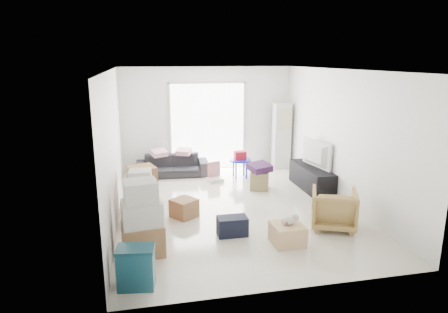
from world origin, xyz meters
TOP-DOWN VIEW (x-y plane):
  - room_shell at (0.00, 0.00)m, footprint 4.98×6.48m
  - sliding_door at (0.00, 2.98)m, footprint 2.10×0.04m
  - ac_tower at (1.95, 2.65)m, footprint 0.45×0.30m
  - tv_console at (2.00, 0.75)m, footprint 0.47×1.57m
  - television at (2.00, 0.75)m, footprint 0.77×1.13m
  - sofa at (-1.01, 2.50)m, footprint 1.83×0.63m
  - pillow_left at (-1.32, 2.47)m, footprint 0.45×0.41m
  - pillow_right at (-0.71, 2.49)m, footprint 0.45×0.42m
  - armchair at (1.49, -1.32)m, footprint 0.96×0.93m
  - storage_bins at (-1.90, -2.52)m, footprint 0.53×0.40m
  - box_stack_a at (-1.80, -1.60)m, footprint 0.67×0.57m
  - box_stack_b at (-1.80, -0.48)m, footprint 0.54×0.50m
  - box_stack_c at (-1.77, 0.36)m, footprint 0.61×0.61m
  - loose_box at (-1.03, -0.28)m, footprint 0.58×0.58m
  - duffel_bag at (-0.32, -1.25)m, footprint 0.50×0.30m
  - ottoman at (0.84, 1.00)m, footprint 0.52×0.52m
  - blanket at (0.84, 1.00)m, footprint 0.54×0.54m
  - kids_table at (0.63, 1.98)m, footprint 0.55×0.55m
  - toy_walker at (-0.04, 1.81)m, footprint 0.42×0.39m
  - wood_crate at (0.47, -1.75)m, footprint 0.50×0.50m
  - plush_bunny at (0.51, -1.74)m, footprint 0.31×0.17m

SIDE VIEW (x-z plane):
  - toy_walker at x=-0.04m, z-range -0.10..0.36m
  - duffel_bag at x=-0.32m, z-range 0.00..0.32m
  - wood_crate at x=0.47m, z-range 0.00..0.33m
  - loose_box at x=-1.03m, z-range 0.00..0.34m
  - ottoman at x=0.84m, z-range 0.00..0.41m
  - tv_console at x=2.00m, z-range 0.00..0.52m
  - storage_bins at x=-1.90m, z-range 0.00..0.56m
  - sofa at x=-1.01m, z-range 0.00..0.70m
  - armchair at x=1.49m, z-range 0.00..0.76m
  - plush_bunny at x=0.51m, z-range 0.32..0.48m
  - box_stack_c at x=-1.77m, z-range -0.01..0.84m
  - box_stack_b at x=-1.80m, z-range -0.07..0.94m
  - blanket at x=0.84m, z-range 0.41..0.55m
  - kids_table at x=0.63m, z-range 0.15..0.81m
  - box_stack_a at x=-1.80m, z-range -0.06..1.10m
  - television at x=2.00m, z-range 0.52..0.66m
  - pillow_left at x=-1.32m, z-range 0.70..0.82m
  - pillow_right at x=-0.71m, z-range 0.70..0.83m
  - ac_tower at x=1.95m, z-range 0.00..1.75m
  - sliding_door at x=0.00m, z-range 0.08..2.41m
  - room_shell at x=0.00m, z-range -0.24..2.94m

